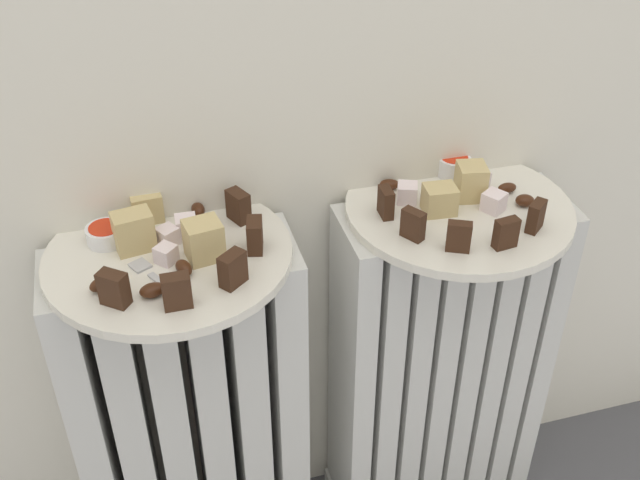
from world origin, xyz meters
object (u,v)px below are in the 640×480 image
at_px(radiator_left, 193,424).
at_px(jam_bowl_left, 106,234).
at_px(plate_left, 169,255).
at_px(plate_right, 459,209).
at_px(fork, 153,276).
at_px(jam_bowl_right, 454,165).
at_px(radiator_right, 438,372).

relative_size(radiator_left, jam_bowl_left, 12.25).
height_order(plate_left, jam_bowl_left, jam_bowl_left).
height_order(plate_left, plate_right, same).
bearing_deg(fork, plate_right, 6.45).
bearing_deg(jam_bowl_left, plate_right, -5.11).
distance_m(jam_bowl_left, fork, 0.10).
relative_size(plate_right, jam_bowl_right, 6.51).
bearing_deg(fork, jam_bowl_right, 15.89).
height_order(radiator_right, jam_bowl_right, jam_bowl_right).
relative_size(plate_left, jam_bowl_right, 6.51).
bearing_deg(radiator_right, fork, -173.55).
relative_size(plate_left, fork, 3.37).
height_order(plate_right, jam_bowl_left, jam_bowl_left).
xyz_separation_m(radiator_left, radiator_right, (0.38, 0.00, -0.00)).
distance_m(plate_right, jam_bowl_left, 0.45).
bearing_deg(plate_left, jam_bowl_left, 149.93).
relative_size(radiator_left, plate_left, 1.94).
bearing_deg(jam_bowl_left, fork, -61.48).
xyz_separation_m(jam_bowl_left, jam_bowl_right, (0.47, 0.04, 0.00)).
xyz_separation_m(radiator_right, jam_bowl_left, (-0.45, 0.04, 0.32)).
bearing_deg(plate_right, radiator_right, 180.00).
distance_m(plate_left, plate_right, 0.38).
bearing_deg(radiator_right, plate_left, 180.00).
bearing_deg(radiator_right, plate_right, 0.00).
distance_m(jam_bowl_right, fork, 0.44).
bearing_deg(radiator_right, radiator_left, 180.00).
xyz_separation_m(radiator_left, jam_bowl_right, (0.40, 0.08, 0.32)).
relative_size(radiator_left, fork, 6.52).
relative_size(radiator_left, radiator_right, 1.00).
bearing_deg(jam_bowl_left, plate_left, -30.07).
distance_m(plate_left, jam_bowl_right, 0.41).
xyz_separation_m(radiator_right, fork, (-0.40, -0.05, 0.31)).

